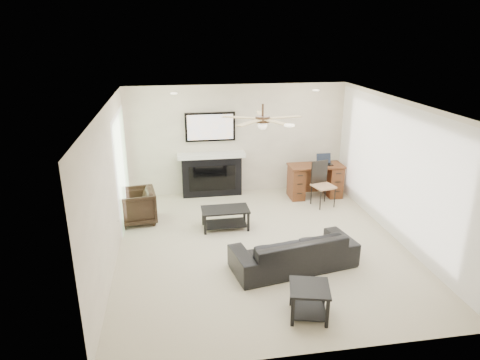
{
  "coord_description": "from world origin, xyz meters",
  "views": [
    {
      "loc": [
        -1.47,
        -6.66,
        3.63
      ],
      "look_at": [
        -0.32,
        0.42,
        1.1
      ],
      "focal_mm": 32.0,
      "sensor_mm": 36.0,
      "label": 1
    }
  ],
  "objects": [
    {
      "name": "end_table_left",
      "position": [
        -2.8,
        0.29,
        0.23
      ],
      "size": [
        0.6,
        0.6,
        0.45
      ],
      "primitive_type": "cube",
      "rotation": [
        0.0,
        0.0,
        -0.23
      ],
      "color": "black",
      "rests_on": "ground"
    },
    {
      "name": "sofa",
      "position": [
        0.35,
        -0.81,
        0.29
      ],
      "size": [
        2.1,
        1.13,
        0.58
      ],
      "primitive_type": "imported",
      "rotation": [
        0.0,
        0.0,
        3.33
      ],
      "color": "black",
      "rests_on": "ground"
    },
    {
      "name": "laptop",
      "position": [
        1.88,
        2.09,
        0.88
      ],
      "size": [
        0.33,
        0.24,
        0.23
      ],
      "primitive_type": "cube",
      "color": "black",
      "rests_on": "desk"
    },
    {
      "name": "coffee_table",
      "position": [
        -0.55,
        0.79,
        0.2
      ],
      "size": [
        0.9,
        0.51,
        0.4
      ],
      "primitive_type": "cube",
      "rotation": [
        0.0,
        0.0,
        0.01
      ],
      "color": "black",
      "rests_on": "ground"
    },
    {
      "name": "room_shell",
      "position": [
        0.19,
        0.08,
        1.68
      ],
      "size": [
        5.5,
        5.54,
        2.52
      ],
      "color": "#BAAE96",
      "rests_on": "ground"
    },
    {
      "name": "end_table_near",
      "position": [
        0.2,
        -2.06,
        0.23
      ],
      "size": [
        0.63,
        0.63,
        0.45
      ],
      "primitive_type": "cube",
      "rotation": [
        0.0,
        0.0,
        -0.24
      ],
      "color": "black",
      "rests_on": "ground"
    },
    {
      "name": "desk",
      "position": [
        1.68,
        2.11,
        0.38
      ],
      "size": [
        1.22,
        0.56,
        0.76
      ],
      "primitive_type": "cube",
      "color": "#412610",
      "rests_on": "ground"
    },
    {
      "name": "armchair",
      "position": [
        -2.25,
        1.34,
        0.34
      ],
      "size": [
        0.83,
        0.81,
        0.67
      ],
      "primitive_type": "imported",
      "rotation": [
        0.0,
        0.0,
        -1.44
      ],
      "color": "black",
      "rests_on": "ground"
    },
    {
      "name": "fireplace_unit",
      "position": [
        -0.63,
        2.58,
        0.95
      ],
      "size": [
        1.52,
        0.34,
        1.91
      ],
      "primitive_type": "cube",
      "color": "black",
      "rests_on": "ground"
    },
    {
      "name": "desk_chair",
      "position": [
        1.68,
        1.56,
        0.48
      ],
      "size": [
        0.52,
        0.53,
        0.97
      ],
      "primitive_type": "cube",
      "rotation": [
        0.0,
        0.0,
        0.25
      ],
      "color": "black",
      "rests_on": "ground"
    }
  ]
}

